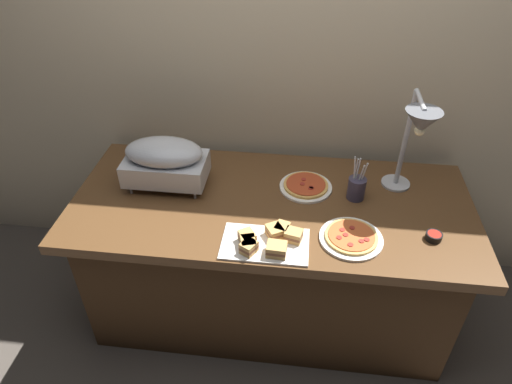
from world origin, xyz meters
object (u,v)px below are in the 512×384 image
Objects in this scene: pizza_plate_center at (306,186)px; chafing_dish at (165,160)px; pizza_plate_front at (351,237)px; sauce_cup_near at (434,236)px; utensil_holder at (356,188)px; heat_lamp at (417,129)px; sandwich_platter at (267,241)px.

chafing_dish is at bearing -175.88° from pizza_plate_center.
pizza_plate_front is 0.40m from pizza_plate_center.
utensil_holder is at bearing 141.34° from sauce_cup_near.
heat_lamp is (1.12, -0.02, 0.26)m from chafing_dish.
sandwich_platter is at bearing -149.15° from heat_lamp.
chafing_dish is at bearing 180.00° from utensil_holder.
pizza_plate_front is at bearing -59.62° from pizza_plate_center.
pizza_plate_center is 0.45m from sandwich_platter.
utensil_holder is at bearing 173.96° from heat_lamp.
pizza_plate_center is at bearing 4.12° from chafing_dish.
chafing_dish is 5.65× the size of sauce_cup_near.
pizza_plate_center is 0.25m from utensil_holder.
chafing_dish is 0.66m from sandwich_platter.
sauce_cup_near is at bearing -11.62° from chafing_dish.
chafing_dish reaches higher than sauce_cup_near.
pizza_plate_front is 0.31m from utensil_holder.
sandwich_platter is at bearing -109.45° from pizza_plate_center.
sauce_cup_near is at bearing 9.85° from sandwich_platter.
sauce_cup_near is at bearing 7.40° from pizza_plate_front.
heat_lamp reaches higher than pizza_plate_front.
sandwich_platter is at bearing -35.37° from chafing_dish.
sauce_cup_near is 0.31× the size of utensil_holder.
chafing_dish is at bearing 161.30° from pizza_plate_front.
pizza_plate_center is at bearing 120.38° from pizza_plate_front.
heat_lamp reaches higher than sauce_cup_near.
utensil_holder is at bearing 83.74° from pizza_plate_front.
sauce_cup_near is at bearing -28.65° from pizza_plate_center.
sandwich_platter reaches higher than sauce_cup_near.
chafing_dish is 1.45× the size of pizza_plate_front.
pizza_plate_center is (-0.44, 0.07, -0.39)m from heat_lamp.
pizza_plate_front and sauce_cup_near have the same top height.
chafing_dish is 0.69m from pizza_plate_center.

